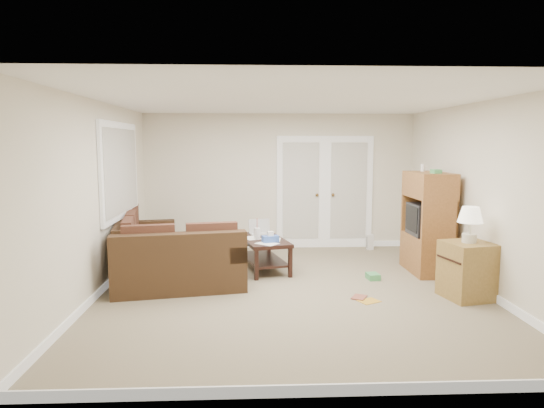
{
  "coord_description": "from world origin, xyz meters",
  "views": [
    {
      "loc": [
        -0.53,
        -6.26,
        1.95
      ],
      "look_at": [
        -0.23,
        0.54,
        1.1
      ],
      "focal_mm": 32.0,
      "sensor_mm": 36.0,
      "label": 1
    }
  ],
  "objects_px": {
    "tv_armoire": "(428,222)",
    "coffee_table": "(263,252)",
    "side_cabinet": "(468,266)",
    "sectional_sofa": "(160,256)"
  },
  "relations": [
    {
      "from": "tv_armoire",
      "to": "coffee_table",
      "type": "bearing_deg",
      "value": 173.14
    },
    {
      "from": "coffee_table",
      "to": "side_cabinet",
      "type": "relative_size",
      "value": 1.12
    },
    {
      "from": "coffee_table",
      "to": "side_cabinet",
      "type": "xyz_separation_m",
      "value": [
        2.55,
        -1.55,
        0.15
      ]
    },
    {
      "from": "sectional_sofa",
      "to": "tv_armoire",
      "type": "relative_size",
      "value": 1.68
    },
    {
      "from": "tv_armoire",
      "to": "side_cabinet",
      "type": "height_order",
      "value": "tv_armoire"
    },
    {
      "from": "tv_armoire",
      "to": "side_cabinet",
      "type": "relative_size",
      "value": 1.4
    },
    {
      "from": "tv_armoire",
      "to": "side_cabinet",
      "type": "distance_m",
      "value": 1.33
    },
    {
      "from": "sectional_sofa",
      "to": "side_cabinet",
      "type": "xyz_separation_m",
      "value": [
        4.06,
        -1.15,
        0.1
      ]
    },
    {
      "from": "coffee_table",
      "to": "tv_armoire",
      "type": "relative_size",
      "value": 0.8
    },
    {
      "from": "sectional_sofa",
      "to": "side_cabinet",
      "type": "height_order",
      "value": "side_cabinet"
    }
  ]
}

